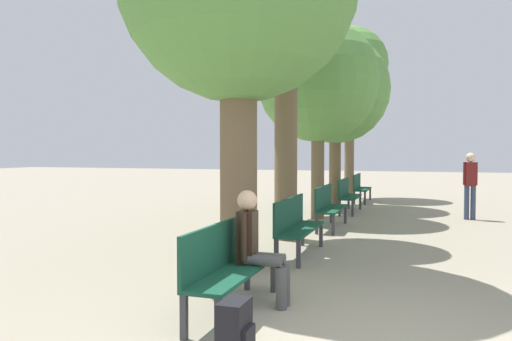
{
  "coord_description": "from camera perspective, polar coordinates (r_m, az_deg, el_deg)",
  "views": [
    {
      "loc": [
        0.42,
        -4.23,
        1.72
      ],
      "look_at": [
        -3.35,
        7.14,
        1.26
      ],
      "focal_mm": 35.0,
      "sensor_mm": 36.0,
      "label": 1
    }
  ],
  "objects": [
    {
      "name": "bench_row_1",
      "position": [
        8.29,
        4.5,
        -5.91
      ],
      "size": [
        0.43,
        1.83,
        0.95
      ],
      "color": "#144733",
      "rests_on": "ground_plane"
    },
    {
      "name": "pedestrian_near",
      "position": [
        13.64,
        23.28,
        -1.15
      ],
      "size": [
        0.34,
        0.26,
        1.68
      ],
      "color": "#384260",
      "rests_on": "ground_plane"
    },
    {
      "name": "backpack",
      "position": [
        4.33,
        -2.4,
        -17.78
      ],
      "size": [
        0.25,
        0.34,
        0.49
      ],
      "color": "black",
      "rests_on": "ground_plane"
    },
    {
      "name": "bench_row_3",
      "position": [
        14.26,
        10.38,
        -2.54
      ],
      "size": [
        0.43,
        1.83,
        0.95
      ],
      "color": "#144733",
      "rests_on": "ground_plane"
    },
    {
      "name": "bench_row_2",
      "position": [
        11.26,
        8.22,
        -3.78
      ],
      "size": [
        0.43,
        1.83,
        0.95
      ],
      "color": "#144733",
      "rests_on": "ground_plane"
    },
    {
      "name": "bench_row_0",
      "position": [
        5.42,
        -3.36,
        -10.26
      ],
      "size": [
        0.43,
        1.83,
        0.95
      ],
      "color": "#144733",
      "rests_on": "ground_plane"
    },
    {
      "name": "tree_row_4",
      "position": [
        18.92,
        10.68,
        11.61
      ],
      "size": [
        2.76,
        2.76,
        6.27
      ],
      "color": "brown",
      "rests_on": "ground_plane"
    },
    {
      "name": "tree_row_2",
      "position": [
        12.96,
        7.11,
        10.01
      ],
      "size": [
        3.1,
        3.1,
        5.06
      ],
      "color": "brown",
      "rests_on": "ground_plane"
    },
    {
      "name": "bench_row_4",
      "position": [
        17.28,
        11.78,
        -1.72
      ],
      "size": [
        0.43,
        1.83,
        0.95
      ],
      "color": "#144733",
      "rests_on": "ground_plane"
    },
    {
      "name": "tree_row_3",
      "position": [
        15.61,
        9.07,
        9.04
      ],
      "size": [
        3.29,
        3.29,
        5.26
      ],
      "color": "brown",
      "rests_on": "ground_plane"
    },
    {
      "name": "person_seated",
      "position": [
        5.62,
        0.12,
        -8.4
      ],
      "size": [
        0.59,
        0.34,
        1.29
      ],
      "color": "#4C4C4C",
      "rests_on": "ground_plane"
    },
    {
      "name": "tree_row_1",
      "position": [
        10.03,
        3.46,
        15.88
      ],
      "size": [
        2.28,
        2.28,
        5.37
      ],
      "color": "brown",
      "rests_on": "ground_plane"
    }
  ]
}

